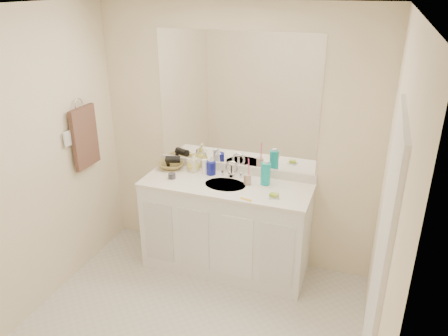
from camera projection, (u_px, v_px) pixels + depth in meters
name	position (u px, v px, depth m)	size (l,w,h in m)	color
ceiling	(164.00, 7.00, 2.38)	(2.60, 2.60, 0.02)	white
wall_back	(236.00, 140.00, 3.98)	(2.60, 0.02, 2.40)	#FEECC6
wall_left	(17.00, 175.00, 3.26)	(0.02, 2.60, 2.40)	#FEECC6
wall_right	(383.00, 238.00, 2.46)	(0.02, 2.60, 2.40)	#FEECC6
vanity_cabinet	(226.00, 228.00, 4.05)	(1.50, 0.55, 0.85)	white
countertop	(226.00, 185.00, 3.88)	(1.52, 0.57, 0.03)	white
backsplash	(235.00, 168.00, 4.08)	(1.52, 0.03, 0.08)	silver
sink_basin	(225.00, 186.00, 3.86)	(0.37, 0.37, 0.02)	beige
faucet	(232.00, 171.00, 3.99)	(0.02, 0.02, 0.11)	silver
mirror	(236.00, 101.00, 3.84)	(1.48, 0.01, 1.20)	white
blue_mug	(211.00, 168.00, 4.04)	(0.09, 0.09, 0.12)	navy
tan_cup	(247.00, 179.00, 3.85)	(0.07, 0.07, 0.09)	tan
toothbrush	(249.00, 168.00, 3.80)	(0.01, 0.01, 0.19)	#FF4373
mouthwash_bottle	(266.00, 174.00, 3.82)	(0.08, 0.08, 0.20)	#0EABA8
soap_dish	(274.00, 197.00, 3.62)	(0.09, 0.07, 0.01)	silver
green_soap	(274.00, 195.00, 3.61)	(0.07, 0.05, 0.02)	#9ABA2D
orange_comb	(246.00, 199.00, 3.58)	(0.10, 0.02, 0.00)	gold
dark_jar	(172.00, 176.00, 3.96)	(0.07, 0.07, 0.05)	#37363D
extra_white_bottle	(205.00, 167.00, 4.03)	(0.05, 0.05, 0.15)	white
soap_bottle_white	(211.00, 164.00, 4.05)	(0.07, 0.07, 0.18)	white
soap_bottle_cream	(194.00, 162.00, 4.09)	(0.09, 0.09, 0.19)	#F1EBC5
soap_bottle_yellow	(193.00, 162.00, 4.11)	(0.14, 0.14, 0.17)	#D8CB54
wicker_basket	(171.00, 165.00, 4.18)	(0.24, 0.24, 0.06)	olive
hair_dryer	(173.00, 159.00, 4.15)	(0.07, 0.07, 0.14)	black
towel_ring	(79.00, 104.00, 3.78)	(0.11, 0.11, 0.01)	silver
hand_towel	(85.00, 137.00, 3.89)	(0.04, 0.32, 0.55)	#3E2821
switch_plate	(68.00, 139.00, 3.71)	(0.01, 0.09, 0.13)	silver
door	(374.00, 300.00, 2.28)	(0.02, 0.82, 2.00)	white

